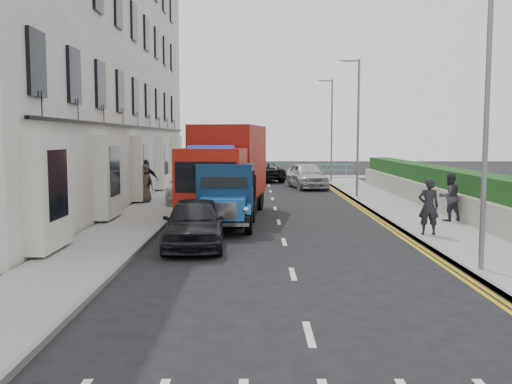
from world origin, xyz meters
name	(u,v)px	position (x,y,z in m)	size (l,w,h in m)	color
ground	(288,256)	(0.00, 0.00, 0.00)	(120.00, 120.00, 0.00)	black
pavement_west	(152,210)	(-5.20, 9.00, 0.06)	(2.40, 38.00, 0.12)	gray
pavement_east	(402,210)	(5.30, 9.00, 0.06)	(2.60, 38.00, 0.12)	gray
promenade	(267,177)	(0.00, 29.00, 0.06)	(30.00, 2.50, 0.12)	gray
sea_plane	(262,161)	(0.00, 60.00, 0.00)	(120.00, 120.00, 0.00)	slate
terrace_west	(76,52)	(-9.47, 13.00, 7.17)	(6.31, 30.20, 14.25)	silver
garden_east	(448,190)	(7.21, 9.00, 0.90)	(1.45, 28.00, 1.75)	#B2AD9E
seafront_railing	(267,171)	(0.00, 28.20, 0.58)	(13.00, 0.08, 1.11)	#59B2A5
lamp_near	(482,98)	(4.18, -2.00, 4.00)	(1.23, 0.18, 7.00)	slate
lamp_mid	(356,120)	(4.18, 14.00, 4.00)	(1.23, 0.18, 7.00)	slate
lamp_far	(330,124)	(4.18, 24.00, 4.00)	(1.23, 0.18, 7.00)	slate
bedford_lorry	(226,200)	(-1.85, 4.20, 1.02)	(2.00, 4.73, 2.20)	black
red_lorry	(226,168)	(-2.01, 7.55, 1.91)	(3.24, 7.10, 3.59)	black
parked_car_front	(194,223)	(-2.60, 1.27, 0.70)	(1.66, 4.12, 1.40)	black
parked_car_mid	(208,188)	(-3.09, 11.95, 0.75)	(1.59, 4.57, 1.50)	#5397B2
parked_car_rear	(197,188)	(-3.60, 12.00, 0.75)	(2.11, 5.20, 1.51)	silver
seafront_car_left	(261,172)	(-0.50, 25.68, 0.69)	(2.30, 5.00, 1.39)	black
seafront_car_right	(307,176)	(2.28, 20.00, 0.79)	(1.86, 4.63, 1.58)	silver
pedestrian_east_near	(429,207)	(4.48, 2.62, 0.99)	(0.64, 0.42, 1.75)	black
pedestrian_east_far	(449,197)	(6.10, 5.52, 0.99)	(0.85, 0.66, 1.74)	#36323D
pedestrian_west_near	(146,180)	(-6.00, 11.80, 1.11)	(1.16, 0.48, 1.98)	black
pedestrian_west_far	(144,183)	(-6.00, 11.38, 1.01)	(0.87, 0.57, 1.79)	#42392F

